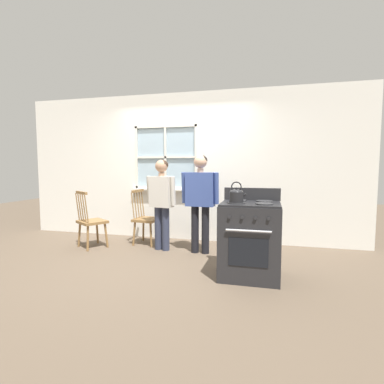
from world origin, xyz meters
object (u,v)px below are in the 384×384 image
at_px(potted_plant, 155,185).
at_px(chair_near_wall, 91,222).
at_px(kettle, 236,195).
at_px(chair_by_window, 146,219).
at_px(person_elderly_left, 162,196).
at_px(person_teen_center, 200,194).
at_px(stove, 250,239).

bearing_deg(potted_plant, chair_near_wall, -132.78).
bearing_deg(potted_plant, kettle, -45.29).
relative_size(chair_by_window, person_elderly_left, 0.65).
xyz_separation_m(person_teen_center, stove, (0.82, -0.84, -0.47)).
distance_m(chair_by_window, person_teen_center, 1.20).
height_order(chair_near_wall, stove, stove).
relative_size(person_elderly_left, potted_plant, 5.70).
relative_size(stove, kettle, 4.39).
distance_m(chair_by_window, person_elderly_left, 0.67).
bearing_deg(potted_plant, person_elderly_left, -61.50).
xyz_separation_m(chair_by_window, stove, (1.87, -1.14, 0.04)).
distance_m(person_teen_center, potted_plant, 1.27).
height_order(person_elderly_left, person_teen_center, person_teen_center).
bearing_deg(kettle, stove, 39.22).
distance_m(stove, potted_plant, 2.50).
bearing_deg(chair_by_window, person_teen_center, -102.09).
height_order(kettle, potted_plant, potted_plant).
height_order(person_elderly_left, kettle, person_elderly_left).
xyz_separation_m(person_elderly_left, person_teen_center, (0.64, -0.02, 0.05)).
relative_size(person_teen_center, potted_plant, 5.98).
xyz_separation_m(person_teen_center, kettle, (0.66, -0.97, 0.08)).
height_order(chair_near_wall, person_teen_center, person_teen_center).
relative_size(chair_near_wall, person_elderly_left, 0.65).
relative_size(person_elderly_left, person_teen_center, 0.95).
bearing_deg(potted_plant, chair_by_window, -92.17).
relative_size(chair_by_window, stove, 0.88).
bearing_deg(kettle, person_elderly_left, 142.74).
bearing_deg(chair_near_wall, potted_plant, -99.62).
height_order(chair_by_window, potted_plant, potted_plant).
bearing_deg(person_teen_center, person_elderly_left, -179.96).
bearing_deg(chair_near_wall, person_teen_center, -142.43).
height_order(chair_near_wall, potted_plant, potted_plant).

